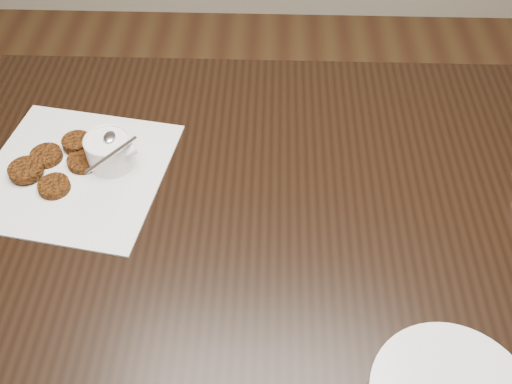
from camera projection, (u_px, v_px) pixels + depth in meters
table at (289, 317)px, 1.26m from camera, size 1.29×0.83×0.75m
napkin at (75, 173)px, 1.03m from camera, size 0.36×0.36×0.00m
sauce_ramekin at (107, 138)px, 1.00m from camera, size 0.12×0.12×0.12m
patty_cluster at (55, 165)px, 1.02m from camera, size 0.25×0.25×0.02m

